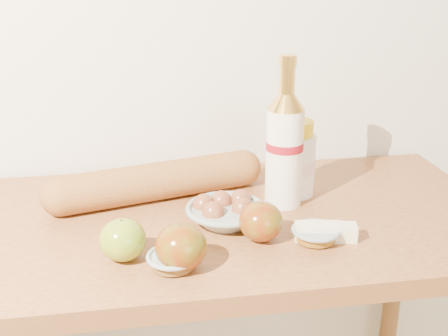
{
  "coord_description": "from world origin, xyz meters",
  "views": [
    {
      "loc": [
        -0.17,
        0.12,
        1.42
      ],
      "look_at": [
        0.0,
        1.15,
        1.02
      ],
      "focal_mm": 45.0,
      "sensor_mm": 36.0,
      "label": 1
    }
  ],
  "objects": [
    {
      "name": "back_wall",
      "position": [
        0.0,
        1.51,
        1.3
      ],
      "size": [
        3.5,
        0.02,
        2.6
      ],
      "primitive_type": "cube",
      "color": "beige",
      "rests_on": "ground"
    },
    {
      "name": "table",
      "position": [
        0.0,
        1.18,
        0.78
      ],
      "size": [
        1.2,
        0.6,
        0.9
      ],
      "color": "#A56635",
      "rests_on": "ground"
    },
    {
      "name": "bourbon_bottle",
      "position": [
        0.14,
        1.22,
        1.03
      ],
      "size": [
        0.09,
        0.09,
        0.33
      ],
      "rotation": [
        0.0,
        0.0,
        0.2
      ],
      "color": "white",
      "rests_on": "table"
    },
    {
      "name": "cream_bottle",
      "position": [
        0.18,
        1.27,
        0.98
      ],
      "size": [
        0.12,
        0.12,
        0.17
      ],
      "rotation": [
        0.0,
        0.0,
        0.43
      ],
      "color": "silver",
      "rests_on": "table"
    },
    {
      "name": "egg_bowl",
      "position": [
        0.0,
        1.15,
        0.92
      ],
      "size": [
        0.19,
        0.19,
        0.06
      ],
      "rotation": [
        0.0,
        0.0,
        0.13
      ],
      "color": "gray",
      "rests_on": "table"
    },
    {
      "name": "baguette",
      "position": [
        -0.13,
        1.29,
        0.94
      ],
      "size": [
        0.51,
        0.21,
        0.08
      ],
      "rotation": [
        0.0,
        0.0,
        0.25
      ],
      "color": "#A86C33",
      "rests_on": "table"
    },
    {
      "name": "apple_yellowgreen",
      "position": [
        -0.2,
        1.03,
        0.94
      ],
      "size": [
        0.11,
        0.11,
        0.08
      ],
      "rotation": [
        0.0,
        0.0,
        0.32
      ],
      "color": "#A59921",
      "rests_on": "table"
    },
    {
      "name": "apple_redgreen_front",
      "position": [
        -0.1,
        0.98,
        0.94
      ],
      "size": [
        0.09,
        0.09,
        0.08
      ],
      "rotation": [
        0.0,
        0.0,
        -0.02
      ],
      "color": "#960D08",
      "rests_on": "table"
    },
    {
      "name": "apple_redgreen_right",
      "position": [
        0.06,
        1.06,
        0.94
      ],
      "size": [
        0.09,
        0.09,
        0.08
      ],
      "rotation": [
        0.0,
        0.0,
        -0.02
      ],
      "color": "#96080A",
      "rests_on": "table"
    },
    {
      "name": "sugar_bowl",
      "position": [
        -0.12,
        0.99,
        0.91
      ],
      "size": [
        0.13,
        0.13,
        0.03
      ],
      "rotation": [
        0.0,
        0.0,
        0.42
      ],
      "color": "#929F9B",
      "rests_on": "table"
    },
    {
      "name": "syrup_bowl",
      "position": [
        0.16,
        1.04,
        0.91
      ],
      "size": [
        0.12,
        0.12,
        0.03
      ],
      "rotation": [
        0.0,
        0.0,
        0.39
      ],
      "color": "gray",
      "rests_on": "table"
    },
    {
      "name": "butter_stick",
      "position": [
        0.18,
        1.04,
        0.92
      ],
      "size": [
        0.12,
        0.06,
        0.03
      ],
      "rotation": [
        0.0,
        0.0,
        -0.2
      ],
      "color": "beige",
      "rests_on": "table"
    }
  ]
}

